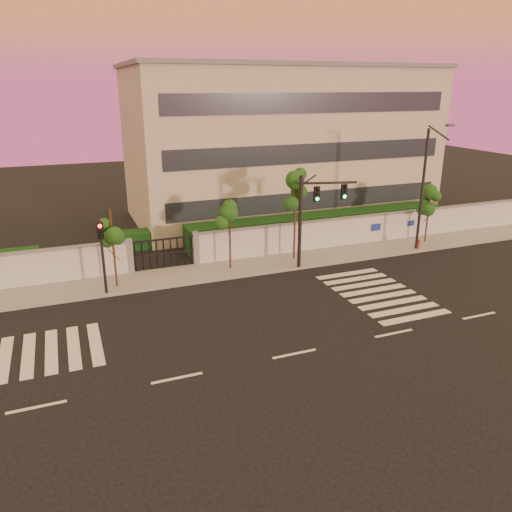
% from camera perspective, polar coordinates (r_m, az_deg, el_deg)
% --- Properties ---
extents(ground, '(120.00, 120.00, 0.00)m').
position_cam_1_polar(ground, '(21.38, 4.40, -11.10)').
color(ground, black).
rests_on(ground, ground).
extents(sidewalk, '(60.00, 3.00, 0.15)m').
position_cam_1_polar(sidewalk, '(30.23, -4.24, -1.65)').
color(sidewalk, gray).
rests_on(sidewalk, ground).
extents(perimeter_wall, '(60.00, 0.36, 2.20)m').
position_cam_1_polar(perimeter_wall, '(31.29, -4.92, 0.98)').
color(perimeter_wall, silver).
rests_on(perimeter_wall, ground).
extents(hedge_row, '(41.00, 4.25, 1.80)m').
position_cam_1_polar(hedge_row, '(34.16, -4.53, 2.10)').
color(hedge_row, '#0F3412').
rests_on(hedge_row, ground).
extents(institutional_building, '(24.40, 12.40, 12.25)m').
position_cam_1_polar(institutional_building, '(42.49, 2.68, 12.82)').
color(institutional_building, '#BDB5A0').
rests_on(institutional_building, ground).
extents(road_markings, '(57.00, 7.62, 0.02)m').
position_cam_1_polar(road_markings, '(23.91, -2.99, -7.59)').
color(road_markings, silver).
rests_on(road_markings, ground).
extents(street_tree_c, '(1.44, 1.15, 4.51)m').
position_cam_1_polar(street_tree_c, '(27.79, -16.12, 2.82)').
color(street_tree_c, '#382314').
rests_on(street_tree_c, ground).
extents(street_tree_d, '(1.39, 1.11, 4.33)m').
position_cam_1_polar(street_tree_d, '(29.48, -3.01, 4.19)').
color(street_tree_d, '#382314').
rests_on(street_tree_d, ground).
extents(street_tree_e, '(1.56, 1.24, 5.80)m').
position_cam_1_polar(street_tree_e, '(31.02, 4.56, 6.95)').
color(street_tree_e, '#382314').
rests_on(street_tree_e, ground).
extents(street_tree_f, '(1.42, 1.13, 4.01)m').
position_cam_1_polar(street_tree_f, '(36.83, 19.19, 5.78)').
color(street_tree_f, '#382314').
rests_on(street_tree_f, ground).
extents(traffic_signal_main, '(3.60, 1.05, 5.75)m').
position_cam_1_polar(traffic_signal_main, '(29.99, 6.35, 5.24)').
color(traffic_signal_main, black).
rests_on(traffic_signal_main, ground).
extents(traffic_signal_secondary, '(0.32, 0.33, 4.17)m').
position_cam_1_polar(traffic_signal_secondary, '(27.10, -17.19, 0.82)').
color(traffic_signal_secondary, black).
rests_on(traffic_signal_secondary, ground).
extents(streetlight_east, '(0.51, 2.04, 8.50)m').
position_cam_1_polar(streetlight_east, '(34.47, 18.72, 7.78)').
color(streetlight_east, black).
rests_on(streetlight_east, ground).
extents(fire_hydrant, '(0.30, 0.29, 0.79)m').
position_cam_1_polar(fire_hydrant, '(35.69, 18.01, 1.24)').
color(fire_hydrant, red).
rests_on(fire_hydrant, ground).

